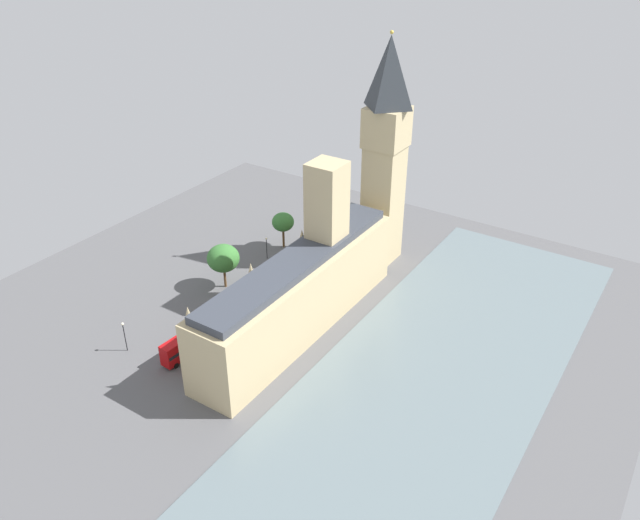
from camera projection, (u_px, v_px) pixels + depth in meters
ground_plane at (292, 324)px, 127.84m from camera, size 131.06×131.06×0.00m
river_thames at (431, 378)px, 113.09m from camera, size 39.17×117.95×0.25m
parliament_building at (303, 286)px, 123.28m from camera, size 10.86×55.10×32.13m
clock_tower at (385, 150)px, 138.51m from camera, size 8.66×8.66×52.43m
car_dark_green_trailing at (293, 264)px, 147.03m from camera, size 2.30×4.88×1.74m
car_white_corner at (276, 277)px, 142.12m from camera, size 2.27×4.81×1.74m
car_silver_midblock at (247, 312)px, 130.05m from camera, size 1.96×4.68×1.74m
double_decker_bus_under_trees at (185, 344)px, 117.66m from camera, size 3.20×10.64×4.75m
pedestrian_far_end at (244, 333)px, 123.98m from camera, size 0.69×0.70×1.70m
plane_tree_leading at (283, 222)px, 153.03m from camera, size 5.44×5.44×9.15m
plane_tree_opposite_hall at (223, 258)px, 136.68m from camera, size 7.14×7.14×10.30m
street_lamp_near_tower at (266, 244)px, 149.24m from camera, size 0.56×0.56×5.68m
street_lamp_kerbside at (124, 331)px, 118.10m from camera, size 0.56×0.56×6.48m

